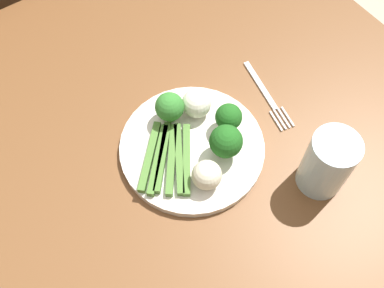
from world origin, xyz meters
name	(u,v)px	position (x,y,z in m)	size (l,w,h in m)	color
ground_plane	(172,272)	(0.00, 0.00, -0.01)	(6.00, 6.00, 0.02)	#B7A88E
dining_table	(159,192)	(0.00, 0.00, 0.63)	(1.13, 1.00, 0.73)	brown
chair	(9,46)	(0.08, -0.64, 0.50)	(0.44, 0.44, 0.87)	brown
plate	(192,148)	(-0.07, 0.01, 0.74)	(0.25, 0.25, 0.01)	silver
asparagus_bundle	(168,158)	(-0.02, 0.01, 0.75)	(0.14, 0.15, 0.01)	#47752D
broccoli_outer_edge	(226,142)	(-0.11, 0.05, 0.78)	(0.06, 0.06, 0.07)	#4C7F2B
broccoli_left	(170,107)	(-0.07, -0.06, 0.78)	(0.05, 0.05, 0.06)	#609E3D
broccoli_front_left	(229,117)	(-0.14, 0.01, 0.78)	(0.05, 0.05, 0.06)	#4C7F2B
cauliflower_back	(197,103)	(-0.12, -0.04, 0.77)	(0.05, 0.05, 0.05)	white
cauliflower_back_right	(207,175)	(-0.05, 0.08, 0.77)	(0.05, 0.05, 0.05)	beige
fork	(267,95)	(-0.25, -0.01, 0.73)	(0.05, 0.17, 0.00)	silver
water_glass	(327,163)	(-0.21, 0.18, 0.79)	(0.08, 0.08, 0.12)	silver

